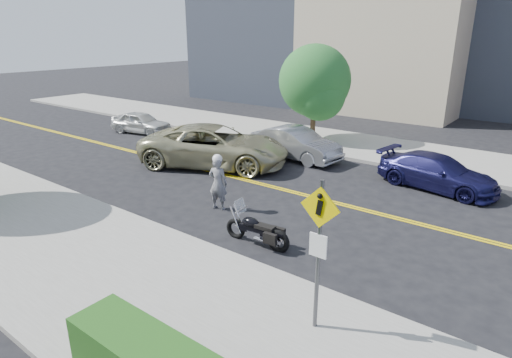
{
  "coord_description": "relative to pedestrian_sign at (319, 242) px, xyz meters",
  "views": [
    {
      "loc": [
        7.49,
        -12.51,
        5.54
      ],
      "look_at": [
        -0.18,
        -2.43,
        1.2
      ],
      "focal_mm": 30.0,
      "sensor_mm": 36.0,
      "label": 1
    }
  ],
  "objects": [
    {
      "name": "sidewalk_far",
      "position": [
        -4.2,
        13.81,
        -1.89
      ],
      "size": [
        60.0,
        5.0,
        0.15
      ],
      "primitive_type": "cube",
      "color": "#9E9B91",
      "rests_on": "ground_plane"
    },
    {
      "name": "motorcyclist",
      "position": [
        -5.64,
        3.5,
        -1.03
      ],
      "size": [
        0.73,
        0.58,
        1.88
      ],
      "rotation": [
        0.0,
        0.0,
        3.41
      ],
      "color": "silver",
      "rests_on": "ground"
    },
    {
      "name": "tree_far_a",
      "position": [
        -7.86,
        13.46,
        1.23
      ],
      "size": [
        3.69,
        3.69,
        5.05
      ],
      "rotation": [
        0.0,
        0.0,
        -0.1
      ],
      "color": "#382619",
      "rests_on": "ground"
    },
    {
      "name": "pedestrian_sign",
      "position": [
        0.0,
        0.0,
        0.0
      ],
      "size": [
        0.78,
        0.08,
        3.0
      ],
      "color": "#4C4C51",
      "rests_on": "sidewalk_near"
    },
    {
      "name": "parked_car_white",
      "position": [
        -16.82,
        9.24,
        -1.34
      ],
      "size": [
        3.85,
        2.14,
        1.24
      ],
      "primitive_type": "imported",
      "rotation": [
        0.0,
        0.0,
        1.77
      ],
      "color": "silver",
      "rests_on": "ground"
    },
    {
      "name": "parked_car_blue",
      "position": [
        -0.48,
        9.89,
        -1.33
      ],
      "size": [
        4.59,
        2.43,
        1.27
      ],
      "primitive_type": "imported",
      "rotation": [
        0.0,
        0.0,
        1.42
      ],
      "color": "#1A194D",
      "rests_on": "ground"
    },
    {
      "name": "sidewalk_near",
      "position": [
        -4.2,
        -1.19,
        -1.89
      ],
      "size": [
        60.0,
        5.0,
        0.15
      ],
      "primitive_type": "cube",
      "color": "#9E9B91",
      "rests_on": "ground_plane"
    },
    {
      "name": "suv",
      "position": [
        -9.02,
        7.04,
        -1.07
      ],
      "size": [
        7.03,
        5.26,
        1.77
      ],
      "primitive_type": "imported",
      "rotation": [
        0.0,
        0.0,
        1.98
      ],
      "color": "tan",
      "rests_on": "ground"
    },
    {
      "name": "parked_car_silver",
      "position": [
        -6.82,
        10.11,
        -1.24
      ],
      "size": [
        4.53,
        1.99,
        1.45
      ],
      "primitive_type": "imported",
      "rotation": [
        0.0,
        0.0,
        1.46
      ],
      "color": "gray",
      "rests_on": "ground"
    },
    {
      "name": "ground_plane",
      "position": [
        -4.2,
        6.31,
        -1.96
      ],
      "size": [
        120.0,
        120.0,
        0.0
      ],
      "primitive_type": "plane",
      "color": "black",
      "rests_on": "ground"
    },
    {
      "name": "motorcycle",
      "position": [
        -3.11,
        2.27,
        -1.36
      ],
      "size": [
        2.0,
        0.72,
        1.2
      ],
      "primitive_type": null,
      "rotation": [
        0.0,
        0.0,
        0.06
      ],
      "color": "black",
      "rests_on": "ground"
    }
  ]
}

